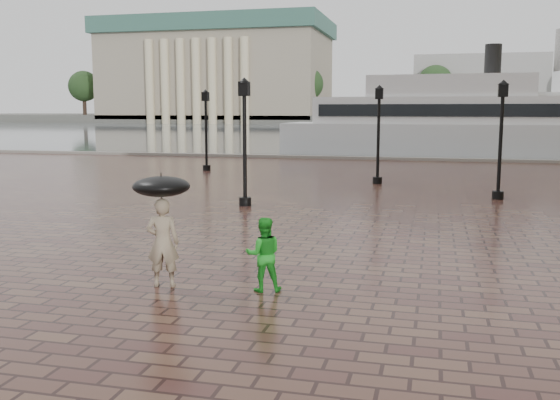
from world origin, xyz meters
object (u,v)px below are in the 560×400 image
(adult_pedestrian, at_px, (163,242))
(ferry_near, at_px, (449,123))
(street_lamps, at_px, (386,134))
(child_pedestrian, at_px, (264,254))

(adult_pedestrian, distance_m, ferry_near, 38.47)
(street_lamps, relative_size, adult_pedestrian, 12.29)
(child_pedestrian, height_order, ferry_near, ferry_near)
(child_pedestrian, bearing_deg, ferry_near, -113.79)
(street_lamps, distance_m, adult_pedestrian, 18.16)
(street_lamps, xyz_separation_m, ferry_near, (3.08, 20.09, 0.12))
(adult_pedestrian, height_order, ferry_near, ferry_near)
(street_lamps, distance_m, ferry_near, 20.33)
(ferry_near, bearing_deg, adult_pedestrian, -96.15)
(street_lamps, height_order, adult_pedestrian, street_lamps)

